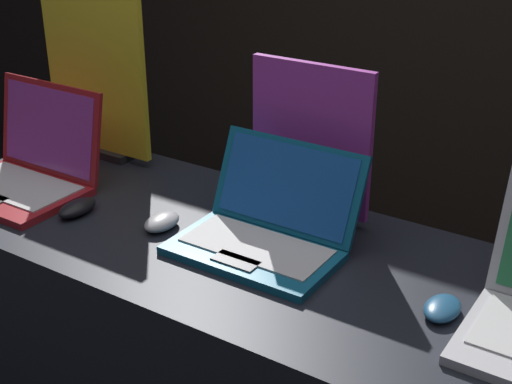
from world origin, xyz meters
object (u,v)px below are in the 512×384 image
at_px(mouse_front, 77,208).
at_px(promo_stand_middle, 310,146).
at_px(promo_stand_front, 96,75).
at_px(mouse_back, 442,308).
at_px(laptop_front, 27,166).
at_px(mouse_middle, 162,222).
at_px(laptop_middle, 267,226).

xyz_separation_m(mouse_front, promo_stand_middle, (0.51, 0.33, 0.17)).
distance_m(mouse_front, promo_stand_front, 0.48).
height_order(promo_stand_front, mouse_back, promo_stand_front).
distance_m(laptop_front, promo_stand_front, 0.35).
bearing_deg(laptop_front, mouse_front, -11.29).
bearing_deg(promo_stand_front, mouse_middle, -30.64).
height_order(laptop_front, mouse_middle, laptop_front).
bearing_deg(promo_stand_front, promo_stand_middle, -0.82).
distance_m(laptop_front, laptop_middle, 0.75).
height_order(laptop_front, mouse_front, laptop_front).
bearing_deg(laptop_front, promo_stand_front, 90.00).
height_order(laptop_middle, mouse_middle, laptop_middle).
bearing_deg(promo_stand_middle, mouse_back, -28.78).
distance_m(mouse_front, laptop_middle, 0.52).
bearing_deg(promo_stand_front, mouse_front, -54.98).
relative_size(mouse_front, promo_stand_middle, 0.29).
bearing_deg(mouse_back, mouse_front, -175.09).
bearing_deg(mouse_back, promo_stand_middle, 151.22).
bearing_deg(laptop_front, mouse_middle, 1.47).
relative_size(promo_stand_front, mouse_back, 4.96).
bearing_deg(mouse_back, promo_stand_front, 167.77).
distance_m(promo_stand_front, mouse_middle, 0.60).
bearing_deg(mouse_front, laptop_middle, 14.17).
bearing_deg(laptop_front, laptop_middle, 6.10).
height_order(laptop_front, laptop_middle, laptop_front).
height_order(mouse_front, promo_stand_front, promo_stand_front).
distance_m(mouse_front, mouse_back, 0.97).
relative_size(laptop_front, mouse_middle, 3.57).
distance_m(mouse_front, promo_stand_middle, 0.63).
bearing_deg(promo_stand_middle, promo_stand_front, 179.18).
distance_m(mouse_middle, mouse_back, 0.72).
relative_size(laptop_front, mouse_back, 3.56).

